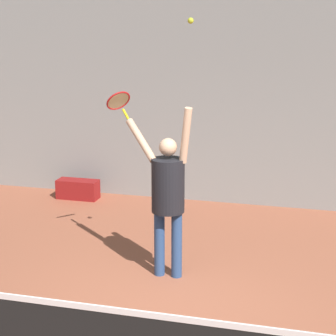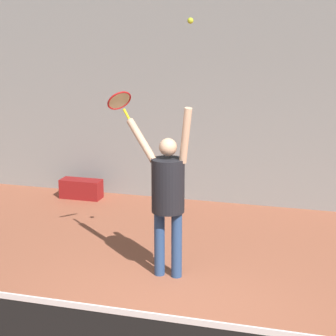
{
  "view_description": "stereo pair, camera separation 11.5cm",
  "coord_description": "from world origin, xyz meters",
  "px_view_note": "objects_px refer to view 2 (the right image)",
  "views": [
    {
      "loc": [
        1.52,
        -5.4,
        3.13
      ],
      "look_at": [
        -0.28,
        1.32,
        1.37
      ],
      "focal_mm": 65.0,
      "sensor_mm": 36.0,
      "label": 1
    },
    {
      "loc": [
        1.63,
        -5.37,
        3.13
      ],
      "look_at": [
        -0.28,
        1.32,
        1.37
      ],
      "focal_mm": 65.0,
      "sensor_mm": 36.0,
      "label": 2
    }
  ],
  "objects_px": {
    "tennis_ball": "(191,21)",
    "tennis_racket": "(120,102)",
    "tennis_player": "(168,191)",
    "equipment_bag": "(81,189)"
  },
  "relations": [
    {
      "from": "tennis_ball",
      "to": "equipment_bag",
      "type": "xyz_separation_m",
      "value": [
        -2.64,
        2.82,
        -2.9
      ]
    },
    {
      "from": "tennis_player",
      "to": "equipment_bag",
      "type": "bearing_deg",
      "value": 130.87
    },
    {
      "from": "tennis_player",
      "to": "tennis_racket",
      "type": "bearing_deg",
      "value": 147.34
    },
    {
      "from": "tennis_racket",
      "to": "tennis_ball",
      "type": "height_order",
      "value": "tennis_ball"
    },
    {
      "from": "tennis_player",
      "to": "tennis_ball",
      "type": "height_order",
      "value": "tennis_ball"
    },
    {
      "from": "tennis_ball",
      "to": "equipment_bag",
      "type": "distance_m",
      "value": 4.83
    },
    {
      "from": "equipment_bag",
      "to": "tennis_player",
      "type": "bearing_deg",
      "value": -49.13
    },
    {
      "from": "tennis_ball",
      "to": "tennis_racket",
      "type": "bearing_deg",
      "value": 151.0
    },
    {
      "from": "tennis_player",
      "to": "equipment_bag",
      "type": "xyz_separation_m",
      "value": [
        -2.36,
        2.73,
        -0.92
      ]
    },
    {
      "from": "tennis_player",
      "to": "tennis_ball",
      "type": "relative_size",
      "value": 31.64
    }
  ]
}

